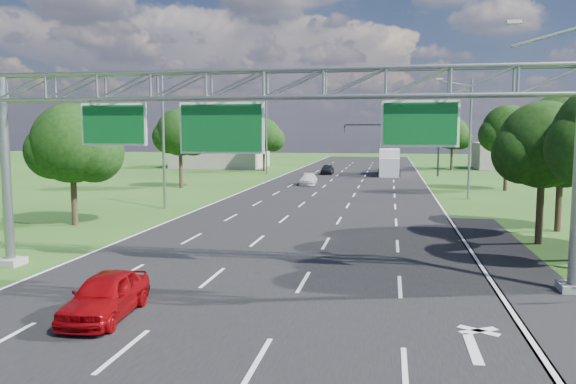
% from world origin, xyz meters
% --- Properties ---
extents(ground, '(220.00, 220.00, 0.00)m').
position_xyz_m(ground, '(0.00, 30.00, 0.00)').
color(ground, '#225118').
rests_on(ground, ground).
extents(road, '(18.00, 180.00, 0.02)m').
position_xyz_m(road, '(0.00, 30.00, 0.00)').
color(road, black).
rests_on(road, ground).
extents(road_flare, '(3.00, 30.00, 0.02)m').
position_xyz_m(road_flare, '(10.20, 14.00, 0.00)').
color(road_flare, black).
rests_on(road_flare, ground).
extents(sign_gantry, '(23.50, 1.00, 9.56)m').
position_xyz_m(sign_gantry, '(0.33, 12.00, 6.89)').
color(sign_gantry, gray).
rests_on(sign_gantry, ground).
extents(traffic_signal, '(12.21, 0.24, 7.00)m').
position_xyz_m(traffic_signal, '(7.48, 65.00, 5.17)').
color(traffic_signal, black).
rests_on(traffic_signal, ground).
extents(streetlight_l_near, '(2.97, 0.22, 10.16)m').
position_xyz_m(streetlight_l_near, '(-11.30, 30.00, 5.58)').
color(streetlight_l_near, gray).
rests_on(streetlight_l_near, ground).
extents(streetlight_l_far, '(2.97, 0.22, 10.16)m').
position_xyz_m(streetlight_l_far, '(-11.30, 65.00, 5.58)').
color(streetlight_l_far, gray).
rests_on(streetlight_l_far, ground).
extents(streetlight_r_mid, '(2.97, 0.22, 10.16)m').
position_xyz_m(streetlight_r_mid, '(11.30, 40.00, 5.58)').
color(streetlight_r_mid, gray).
rests_on(streetlight_r_mid, ground).
extents(tree_verge_la, '(5.76, 4.80, 7.40)m').
position_xyz_m(tree_verge_la, '(-13.92, 22.04, 4.76)').
color(tree_verge_la, '#2D2116').
rests_on(tree_verge_la, ground).
extents(tree_verge_lb, '(5.76, 4.80, 8.06)m').
position_xyz_m(tree_verge_lb, '(-15.92, 45.04, 5.41)').
color(tree_verge_lb, '#2D2116').
rests_on(tree_verge_lb, ground).
extents(tree_verge_lc, '(5.76, 4.80, 7.62)m').
position_xyz_m(tree_verge_lc, '(-12.92, 70.04, 4.98)').
color(tree_verge_lc, '#2D2116').
rests_on(tree_verge_lc, ground).
extents(tree_verge_rd, '(5.76, 4.80, 8.28)m').
position_xyz_m(tree_verge_rd, '(16.08, 48.04, 5.63)').
color(tree_verge_rd, '#2D2116').
rests_on(tree_verge_rd, ground).
extents(tree_verge_re, '(5.76, 4.80, 7.84)m').
position_xyz_m(tree_verge_re, '(14.08, 78.04, 5.20)').
color(tree_verge_re, '#2D2116').
rests_on(tree_verge_re, ground).
extents(building_left, '(14.00, 10.00, 5.00)m').
position_xyz_m(building_left, '(-22.00, 78.00, 2.50)').
color(building_left, gray).
rests_on(building_left, ground).
extents(building_right, '(12.00, 9.00, 4.00)m').
position_xyz_m(building_right, '(24.00, 82.00, 2.00)').
color(building_right, gray).
rests_on(building_right, ground).
extents(red_coupe, '(1.93, 4.20, 1.39)m').
position_xyz_m(red_coupe, '(-3.59, 6.45, 0.70)').
color(red_coupe, '#95060B').
rests_on(red_coupe, ground).
extents(car_queue_a, '(1.82, 4.20, 1.20)m').
position_xyz_m(car_queue_a, '(-3.67, 50.55, 0.60)').
color(car_queue_a, silver).
rests_on(car_queue_a, ground).
extents(car_queue_b, '(2.32, 4.56, 1.23)m').
position_xyz_m(car_queue_b, '(4.86, 69.00, 0.62)').
color(car_queue_b, black).
rests_on(car_queue_b, ground).
extents(car_queue_c, '(1.68, 4.02, 1.36)m').
position_xyz_m(car_queue_c, '(-3.33, 65.88, 0.68)').
color(car_queue_c, black).
rests_on(car_queue_c, ground).
extents(box_truck, '(2.75, 8.97, 3.40)m').
position_xyz_m(box_truck, '(4.86, 66.16, 1.63)').
color(box_truck, silver).
rests_on(box_truck, ground).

